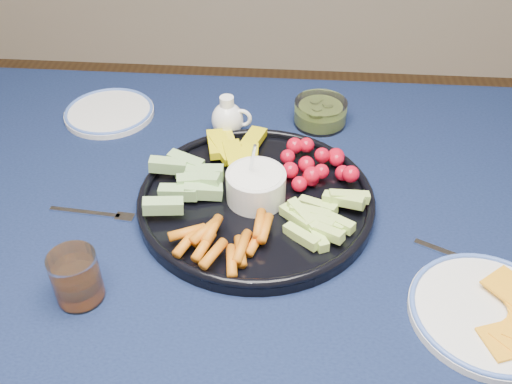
# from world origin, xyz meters

# --- Properties ---
(dining_table) EXTENTS (1.67, 1.07, 0.75)m
(dining_table) POSITION_xyz_m (0.00, 0.00, 0.66)
(dining_table) COLOR #502D1A
(dining_table) RESTS_ON ground
(crudite_platter) EXTENTS (0.39, 0.39, 0.13)m
(crudite_platter) POSITION_xyz_m (0.05, 0.09, 0.77)
(crudite_platter) COLOR black
(crudite_platter) RESTS_ON dining_table
(creamer_pitcher) EXTENTS (0.08, 0.06, 0.09)m
(creamer_pitcher) POSITION_xyz_m (-0.02, 0.29, 0.78)
(creamer_pitcher) COLOR white
(creamer_pitcher) RESTS_ON dining_table
(pickle_bowl) EXTENTS (0.11, 0.11, 0.05)m
(pickle_bowl) POSITION_xyz_m (0.16, 0.35, 0.77)
(pickle_bowl) COLOR white
(pickle_bowl) RESTS_ON dining_table
(cheese_plate) EXTENTS (0.22, 0.22, 0.03)m
(cheese_plate) POSITION_xyz_m (0.39, -0.12, 0.76)
(cheese_plate) COLOR silver
(cheese_plate) RESTS_ON dining_table
(juice_tumbler) EXTENTS (0.07, 0.07, 0.08)m
(juice_tumbler) POSITION_xyz_m (-0.18, -0.13, 0.78)
(juice_tumbler) COLOR white
(juice_tumbler) RESTS_ON dining_table
(fork_left) EXTENTS (0.15, 0.03, 0.00)m
(fork_left) POSITION_xyz_m (-0.21, 0.05, 0.75)
(fork_left) COLOR silver
(fork_left) RESTS_ON dining_table
(fork_right) EXTENTS (0.16, 0.09, 0.00)m
(fork_right) POSITION_xyz_m (0.40, -0.02, 0.75)
(fork_right) COLOR silver
(fork_right) RESTS_ON dining_table
(side_plate_extra) EXTENTS (0.18, 0.18, 0.02)m
(side_plate_extra) POSITION_xyz_m (-0.27, 0.35, 0.75)
(side_plate_extra) COLOR silver
(side_plate_extra) RESTS_ON dining_table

